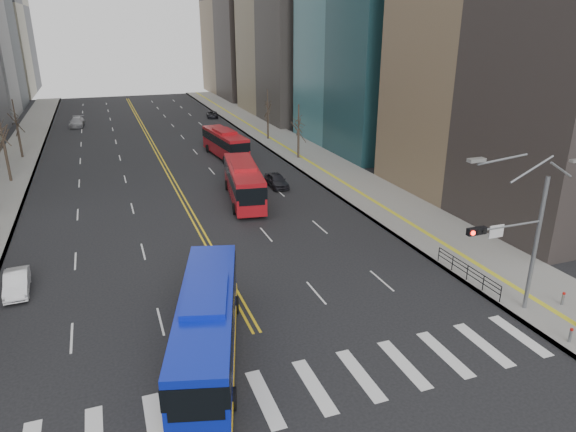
% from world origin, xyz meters
% --- Properties ---
extents(ground, '(220.00, 220.00, 0.00)m').
position_xyz_m(ground, '(0.00, 0.00, 0.00)').
color(ground, black).
extents(sidewalk_right, '(7.00, 130.00, 0.15)m').
position_xyz_m(sidewalk_right, '(17.50, 45.00, 0.07)').
color(sidewalk_right, gray).
rests_on(sidewalk_right, ground).
extents(sidewalk_left, '(5.00, 130.00, 0.15)m').
position_xyz_m(sidewalk_left, '(-16.50, 45.00, 0.07)').
color(sidewalk_left, gray).
rests_on(sidewalk_left, ground).
extents(crosswalk, '(26.70, 4.00, 0.01)m').
position_xyz_m(crosswalk, '(0.00, 0.00, 0.01)').
color(crosswalk, silver).
rests_on(crosswalk, ground).
extents(centerline, '(0.55, 100.00, 0.01)m').
position_xyz_m(centerline, '(0.00, 55.00, 0.01)').
color(centerline, gold).
rests_on(centerline, ground).
extents(signal_mast, '(5.37, 0.37, 9.39)m').
position_xyz_m(signal_mast, '(13.77, 2.00, 4.86)').
color(signal_mast, gray).
rests_on(signal_mast, ground).
extents(pedestrian_railing, '(0.06, 6.06, 1.02)m').
position_xyz_m(pedestrian_railing, '(14.30, 6.00, 0.82)').
color(pedestrian_railing, black).
rests_on(pedestrian_railing, sidewalk_right).
extents(bollards, '(2.87, 3.17, 0.78)m').
position_xyz_m(bollards, '(16.27, -0.17, 0.55)').
color(bollards, gray).
rests_on(bollards, sidewalk_right).
extents(street_trees, '(35.20, 47.20, 7.60)m').
position_xyz_m(street_trees, '(-7.18, 34.55, 4.87)').
color(street_trees, '#30251D').
rests_on(street_trees, ground).
extents(blue_bus, '(5.84, 12.53, 3.57)m').
position_xyz_m(blue_bus, '(-2.80, 4.00, 1.87)').
color(blue_bus, '#0B1CA7').
rests_on(blue_bus, ground).
extents(red_bus_near, '(4.26, 11.53, 3.57)m').
position_xyz_m(red_bus_near, '(5.35, 26.68, 1.99)').
color(red_bus_near, '#A31118').
rests_on(red_bus_near, ground).
extents(red_bus_far, '(3.50, 10.99, 3.44)m').
position_xyz_m(red_bus_far, '(7.74, 43.83, 1.91)').
color(red_bus_far, '#A31118').
rests_on(red_bus_far, ground).
extents(car_white, '(1.54, 3.92, 1.27)m').
position_xyz_m(car_white, '(-12.50, 14.43, 0.63)').
color(car_white, white).
rests_on(car_white, ground).
extents(car_dark_mid, '(1.64, 4.07, 1.39)m').
position_xyz_m(car_dark_mid, '(9.61, 29.70, 0.69)').
color(car_dark_mid, black).
rests_on(car_dark_mid, ground).
extents(car_silver, '(2.55, 5.30, 1.49)m').
position_xyz_m(car_silver, '(-9.95, 72.31, 0.74)').
color(car_silver, gray).
rests_on(car_silver, ground).
extents(car_dark_far, '(2.45, 4.24, 1.11)m').
position_xyz_m(car_dark_far, '(12.50, 73.29, 0.56)').
color(car_dark_far, black).
rests_on(car_dark_far, ground).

